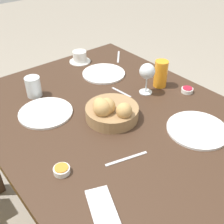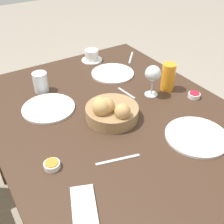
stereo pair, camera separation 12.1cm
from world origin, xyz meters
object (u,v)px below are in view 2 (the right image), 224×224
at_px(jam_bowl_honey, 52,165).
at_px(fork_silver, 118,160).
at_px(juice_glass, 168,77).
at_px(knife_silver, 131,57).
at_px(water_tumbler, 41,82).
at_px(plate_near_left, 197,136).
at_px(coffee_cup, 92,56).
at_px(plate_far_center, 49,108).
at_px(jam_bowl_berry, 194,95).
at_px(plate_near_right, 113,73).
at_px(wine_glass, 153,75).
at_px(cell_phone, 84,206).
at_px(bread_basket, 111,111).
at_px(spoon_coffee, 126,93).

relative_size(jam_bowl_honey, fork_silver, 0.35).
relative_size(juice_glass, knife_silver, 1.05).
bearing_deg(juice_glass, water_tumbler, 59.42).
bearing_deg(plate_near_left, jam_bowl_honey, 74.28).
relative_size(plate_near_left, coffee_cup, 2.00).
distance_m(plate_far_center, jam_bowl_berry, 0.69).
height_order(jam_bowl_honey, fork_silver, jam_bowl_honey).
distance_m(plate_near_right, wine_glass, 0.31).
relative_size(plate_near_right, jam_bowl_berry, 4.05).
height_order(jam_bowl_honey, cell_phone, jam_bowl_honey).
distance_m(plate_near_left, knife_silver, 0.78).
distance_m(wine_glass, jam_bowl_berry, 0.23).
bearing_deg(wine_glass, jam_bowl_berry, -128.11).
relative_size(plate_near_left, cell_phone, 1.51).
bearing_deg(knife_silver, bread_basket, 136.75).
bearing_deg(water_tumbler, coffee_cup, -65.58).
bearing_deg(coffee_cup, plate_far_center, 129.61).
distance_m(plate_near_left, cell_phone, 0.53).
bearing_deg(coffee_cup, jam_bowl_honey, 141.95).
relative_size(coffee_cup, spoon_coffee, 1.00).
xyz_separation_m(coffee_cup, jam_bowl_honey, (-0.69, 0.54, -0.02)).
bearing_deg(plate_near_left, plate_near_right, -0.29).
bearing_deg(jam_bowl_berry, fork_silver, 106.14).
bearing_deg(jam_bowl_berry, juice_glass, 24.18).
xyz_separation_m(plate_near_right, fork_silver, (-0.57, 0.34, -0.00)).
relative_size(plate_far_center, spoon_coffee, 1.90).
height_order(plate_near_left, coffee_cup, coffee_cup).
bearing_deg(knife_silver, cell_phone, 137.10).
bearing_deg(fork_silver, plate_far_center, 11.62).
distance_m(plate_near_left, coffee_cup, 0.85).
relative_size(plate_far_center, jam_bowl_honey, 4.13).
height_order(jam_bowl_berry, knife_silver, jam_bowl_berry).
xyz_separation_m(plate_near_right, coffee_cup, (0.21, 0.01, 0.03)).
bearing_deg(coffee_cup, cell_phone, 149.73).
xyz_separation_m(plate_near_left, coffee_cup, (0.84, 0.01, 0.03)).
bearing_deg(coffee_cup, spoon_coffee, 174.89).
distance_m(juice_glass, knife_silver, 0.41).
bearing_deg(coffee_cup, fork_silver, 157.46).
relative_size(wine_glass, jam_bowl_berry, 2.69).
bearing_deg(wine_glass, plate_near_left, 172.35).
bearing_deg(plate_near_right, knife_silver, -59.73).
relative_size(jam_bowl_berry, cell_phone, 0.35).
relative_size(wine_glass, spoon_coffee, 1.24).
bearing_deg(jam_bowl_berry, plate_far_center, 66.01).
bearing_deg(plate_near_left, coffee_cup, 0.64).
distance_m(bread_basket, spoon_coffee, 0.23).
bearing_deg(plate_near_right, wine_glass, -171.30).
bearing_deg(coffee_cup, knife_silver, -112.17).
bearing_deg(jam_bowl_berry, plate_near_left, 136.38).
bearing_deg(bread_basket, cell_phone, 137.59).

